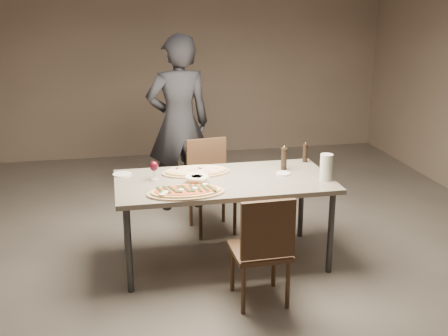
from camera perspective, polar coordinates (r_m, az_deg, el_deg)
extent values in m
plane|color=#615A53|center=(4.97, 0.00, -9.39)|extent=(7.00, 7.00, 0.00)
plane|color=gray|center=(7.94, -5.12, 11.26)|extent=(6.00, 0.00, 6.00)
cube|color=slate|center=(4.69, 0.00, -1.40)|extent=(1.80, 0.90, 0.04)
cylinder|color=#333335|center=(4.40, -9.65, -8.22)|extent=(0.05, 0.05, 0.71)
cylinder|color=#333335|center=(4.72, 10.78, -6.47)|extent=(0.05, 0.05, 0.71)
cylinder|color=#333335|center=(5.08, -9.97, -4.66)|extent=(0.05, 0.05, 0.71)
cylinder|color=#333335|center=(5.36, 7.85, -3.37)|extent=(0.05, 0.05, 0.71)
ellipsoid|color=white|center=(4.45, -1.92, -1.61)|extent=(0.05, 0.05, 0.01)
ellipsoid|color=white|center=(4.31, -5.95, -2.37)|extent=(0.05, 0.05, 0.01)
ellipsoid|color=white|center=(4.34, -4.39, -2.17)|extent=(0.05, 0.05, 0.01)
ellipsoid|color=white|center=(4.29, -6.09, -2.45)|extent=(0.05, 0.05, 0.01)
ellipsoid|color=white|center=(4.37, -2.97, -2.00)|extent=(0.05, 0.05, 0.01)
ellipsoid|color=white|center=(4.26, -6.30, -2.62)|extent=(0.05, 0.05, 0.01)
cube|color=#233315|center=(4.34, -6.47, -2.28)|extent=(0.06, 0.18, 0.01)
cube|color=#233315|center=(4.35, -5.84, -2.20)|extent=(0.06, 0.18, 0.01)
cube|color=#233315|center=(4.36, -5.19, -2.17)|extent=(0.08, 0.17, 0.01)
cube|color=#233315|center=(4.36, -4.55, -2.13)|extent=(0.03, 0.17, 0.01)
cube|color=#233315|center=(4.36, -3.91, -2.09)|extent=(0.07, 0.17, 0.01)
cube|color=#233315|center=(4.37, -3.28, -2.04)|extent=(0.03, 0.17, 0.01)
cube|color=#233315|center=(4.37, -2.63, -2.04)|extent=(0.04, 0.18, 0.01)
cube|color=#233315|center=(4.38, -2.00, -1.98)|extent=(0.05, 0.18, 0.01)
cube|color=#233315|center=(4.37, -1.33, -2.01)|extent=(0.07, 0.17, 0.01)
cylinder|color=pink|center=(4.87, -2.27, 0.01)|extent=(0.07, 0.07, 0.00)
cylinder|color=pink|center=(4.87, -4.54, -0.06)|extent=(0.07, 0.07, 0.00)
cylinder|color=pink|center=(4.88, -5.06, -0.02)|extent=(0.07, 0.07, 0.00)
cylinder|color=pink|center=(4.79, -1.73, -0.29)|extent=(0.07, 0.07, 0.00)
cylinder|color=pink|center=(4.85, -2.68, -0.07)|extent=(0.07, 0.07, 0.00)
cylinder|color=pink|center=(4.85, -0.95, -0.07)|extent=(0.07, 0.07, 0.00)
cylinder|color=pink|center=(4.81, -3.43, -0.22)|extent=(0.07, 0.07, 0.00)
cylinder|color=beige|center=(4.57, -2.77, -1.22)|extent=(0.17, 0.17, 0.07)
torus|color=beige|center=(4.56, -2.77, -0.94)|extent=(0.20, 0.20, 0.03)
cube|color=olive|center=(4.57, -2.48, -1.03)|extent=(0.06, 0.05, 0.04)
cube|color=olive|center=(4.59, -2.72, -0.96)|extent=(0.05, 0.06, 0.04)
cube|color=olive|center=(4.58, -3.03, -1.01)|extent=(0.07, 0.06, 0.04)
cube|color=olive|center=(4.55, -2.98, -1.12)|extent=(0.07, 0.07, 0.04)
cube|color=olive|center=(4.55, -2.64, -1.13)|extent=(0.06, 0.07, 0.04)
cylinder|color=white|center=(4.83, 6.04, -0.57)|extent=(0.12, 0.12, 0.01)
cylinder|color=olive|center=(4.83, 6.04, -0.53)|extent=(0.09, 0.09, 0.00)
cylinder|color=black|center=(5.20, 8.23, 1.42)|extent=(0.04, 0.04, 0.15)
cylinder|color=black|center=(5.17, 8.27, 2.32)|extent=(0.05, 0.05, 0.02)
sphere|color=gold|center=(5.17, 8.28, 2.52)|extent=(0.02, 0.02, 0.02)
cylinder|color=black|center=(4.95, 6.11, 0.82)|extent=(0.05, 0.05, 0.17)
cylinder|color=black|center=(4.92, 6.14, 1.91)|extent=(0.06, 0.06, 0.02)
sphere|color=gold|center=(4.91, 6.15, 2.14)|extent=(0.02, 0.02, 0.02)
cylinder|color=silver|center=(4.72, 10.35, 0.09)|extent=(0.11, 0.11, 0.22)
cylinder|color=silver|center=(4.71, -7.09, -1.14)|extent=(0.06, 0.06, 0.01)
cylinder|color=silver|center=(4.70, -7.11, -0.67)|extent=(0.01, 0.01, 0.08)
ellipsoid|color=#3F0916|center=(4.68, -7.14, 0.19)|extent=(0.07, 0.07, 0.09)
cylinder|color=white|center=(4.87, -10.30, -0.63)|extent=(0.16, 0.16, 0.01)
cube|color=#422B1B|center=(4.22, 3.65, -8.42)|extent=(0.42, 0.42, 0.04)
cylinder|color=#422B1B|center=(4.14, 1.97, -12.29)|extent=(0.03, 0.03, 0.38)
cylinder|color=#422B1B|center=(4.23, 6.50, -11.71)|extent=(0.03, 0.03, 0.38)
cylinder|color=#422B1B|center=(4.42, 0.85, -10.18)|extent=(0.03, 0.03, 0.38)
cylinder|color=#422B1B|center=(4.51, 5.08, -9.70)|extent=(0.03, 0.03, 0.38)
cube|color=#422B1B|center=(3.95, 4.49, -6.27)|extent=(0.39, 0.05, 0.43)
cube|color=#422B1B|center=(5.42, -1.20, -2.36)|extent=(0.47, 0.47, 0.04)
cylinder|color=#422B1B|center=(5.69, -0.05, -3.65)|extent=(0.03, 0.03, 0.39)
cylinder|color=#422B1B|center=(5.60, -3.39, -4.04)|extent=(0.03, 0.03, 0.39)
cylinder|color=#422B1B|center=(5.39, 1.11, -4.89)|extent=(0.03, 0.03, 0.39)
cylinder|color=#422B1B|center=(5.30, -2.40, -5.33)|extent=(0.03, 0.03, 0.39)
cube|color=#422B1B|center=(5.51, -1.81, 0.79)|extent=(0.40, 0.09, 0.44)
imported|color=black|center=(5.90, -4.62, 4.50)|extent=(0.72, 0.52, 1.86)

